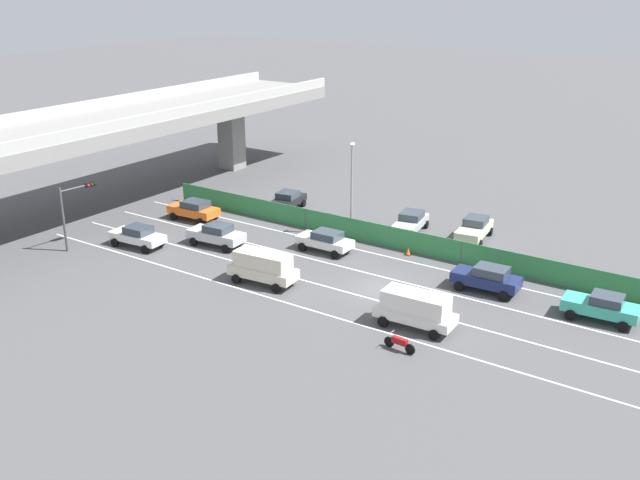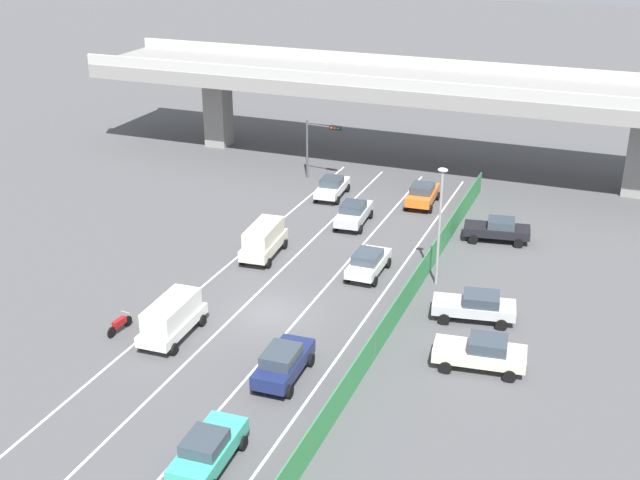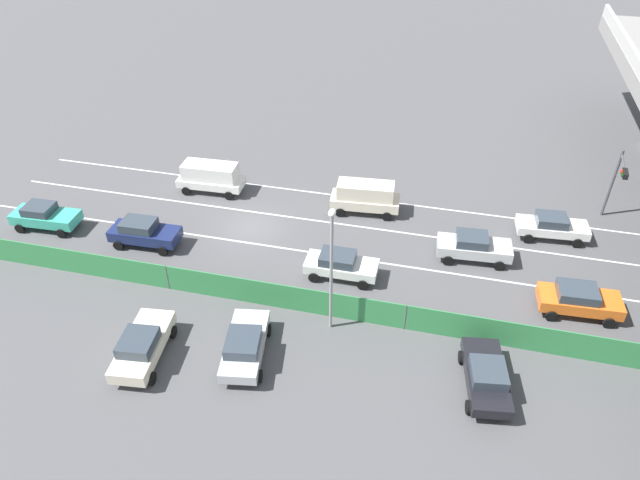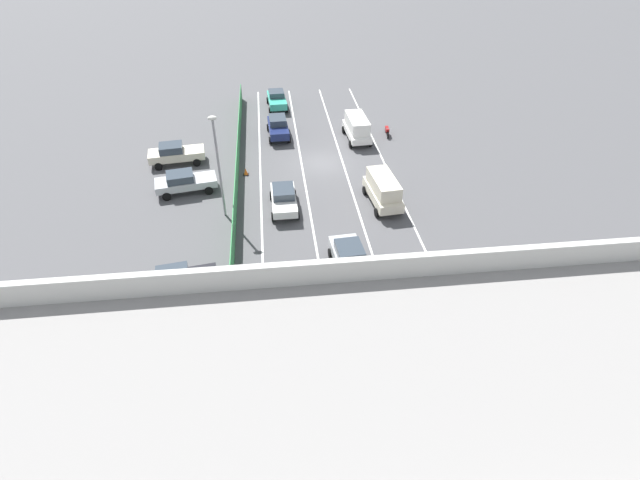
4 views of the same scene
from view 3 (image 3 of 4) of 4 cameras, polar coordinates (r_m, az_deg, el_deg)
ground_plane at (r=38.12m, az=-6.74°, el=1.30°), size 300.00×300.00×0.00m
lane_line_left_edge at (r=41.26m, az=1.16°, el=4.53°), size 0.14×44.36×0.01m
lane_line_mid_left at (r=38.42m, az=-0.00°, el=1.89°), size 0.14×44.36×0.01m
lane_line_mid_right at (r=35.70m, az=-1.34°, el=-1.16°), size 0.14×44.36×0.01m
lane_line_right_edge at (r=33.11m, az=-2.89°, el=-4.69°), size 0.14×44.36×0.01m
green_fence at (r=31.29m, az=-3.85°, el=-5.62°), size 0.10×40.46×1.65m
car_van_white at (r=41.84m, az=-10.83°, el=6.27°), size 2.19×4.77×2.15m
car_taxi_orange at (r=33.88m, az=24.34°, el=-5.39°), size 2.25×4.37×1.68m
car_hatchback_white at (r=33.30m, az=2.04°, el=-2.42°), size 1.98×4.23×1.59m
car_sedan_navy at (r=37.40m, az=-17.13°, el=0.77°), size 2.08×4.40×1.75m
car_van_cream at (r=38.87m, az=4.52°, el=4.38°), size 2.31×4.75×2.18m
car_taxi_teal at (r=41.40m, az=-25.70°, el=2.19°), size 2.14×4.40×1.69m
car_sedan_silver at (r=35.82m, az=15.01°, el=-0.60°), size 2.25×4.53×1.71m
car_sedan_white at (r=39.29m, az=22.06°, el=1.31°), size 2.20×4.49×1.62m
motorcycle at (r=44.77m, az=-9.95°, el=7.36°), size 0.60×1.95×0.93m
parked_sedan_cream at (r=29.82m, az=-17.27°, el=-9.96°), size 4.72×2.50×1.71m
parked_wagon_silver at (r=28.84m, az=-7.50°, el=-10.28°), size 4.77×2.66×1.60m
parked_sedan_dark at (r=28.39m, az=16.21°, el=-12.82°), size 4.62×2.56×1.58m
traffic_light at (r=40.93m, az=27.48°, el=5.50°), size 3.14×0.62×4.87m
street_lamp at (r=27.79m, az=1.14°, el=-2.04°), size 0.60×0.36×7.36m
traffic_cone at (r=32.91m, az=-8.28°, el=-4.81°), size 0.47×0.47×0.56m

